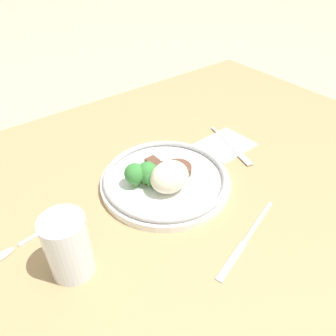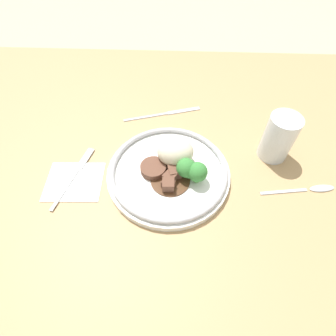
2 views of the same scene
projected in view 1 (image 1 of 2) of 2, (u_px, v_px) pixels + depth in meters
The scene contains 8 objects.
ground_plane at pixel (176, 213), 0.68m from camera, with size 8.00×8.00×0.00m, color tan.
dining_table at pixel (176, 207), 0.67m from camera, with size 1.34×0.98×0.04m.
napkin at pixel (226, 145), 0.81m from camera, with size 0.13×0.11×0.00m.
plate at pixel (164, 178), 0.68m from camera, with size 0.27×0.27×0.08m.
juice_glass at pixel (68, 248), 0.50m from camera, with size 0.07×0.07×0.11m.
fork at pixel (234, 149), 0.80m from camera, with size 0.06×0.17×0.00m.
knife at pixel (245, 241), 0.57m from camera, with size 0.21×0.07×0.00m.
spoon at pixel (11, 250), 0.56m from camera, with size 0.17×0.04×0.01m.
Camera 1 is at (0.31, 0.37, 0.49)m, focal length 35.00 mm.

